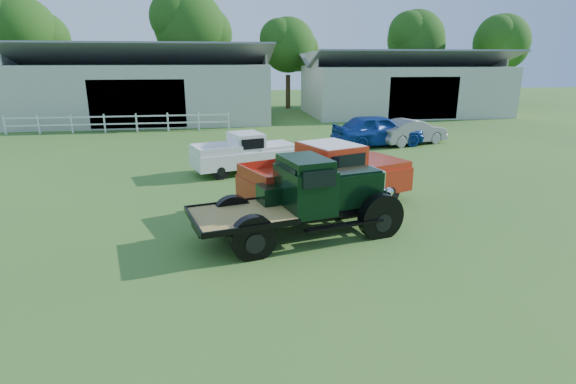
{
  "coord_description": "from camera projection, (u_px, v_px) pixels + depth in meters",
  "views": [
    {
      "loc": [
        -1.58,
        -10.59,
        4.59
      ],
      "look_at": [
        0.2,
        1.2,
        1.05
      ],
      "focal_mm": 28.0,
      "sensor_mm": 36.0,
      "label": 1
    }
  ],
  "objects": [
    {
      "name": "red_pickup",
      "position": [
        327.0,
        175.0,
        14.32
      ],
      "size": [
        6.08,
        4.11,
        2.07
      ],
      "primitive_type": null,
      "rotation": [
        0.0,
        0.0,
        0.38
      ],
      "color": "#AC2713",
      "rests_on": "ground"
    },
    {
      "name": "misc_car_blue",
      "position": [
        378.0,
        130.0,
        24.55
      ],
      "size": [
        5.26,
        2.65,
        1.72
      ],
      "primitive_type": "imported",
      "rotation": [
        0.0,
        0.0,
        1.7
      ],
      "color": "navy",
      "rests_on": "ground"
    },
    {
      "name": "fence_rail",
      "position": [
        121.0,
        123.0,
        29.22
      ],
      "size": [
        14.2,
        0.16,
        1.2
      ],
      "primitive_type": null,
      "color": "white",
      "rests_on": "ground"
    },
    {
      "name": "tree_a",
      "position": [
        25.0,
        51.0,
        38.79
      ],
      "size": [
        6.3,
        6.3,
        10.5
      ],
      "primitive_type": null,
      "color": "#16410D",
      "rests_on": "ground"
    },
    {
      "name": "tree_c",
      "position": [
        288.0,
        60.0,
        42.29
      ],
      "size": [
        5.4,
        5.4,
        9.0
      ],
      "primitive_type": null,
      "color": "#16410D",
      "rests_on": "ground"
    },
    {
      "name": "white_pickup",
      "position": [
        245.0,
        153.0,
        18.77
      ],
      "size": [
        4.76,
        3.0,
        1.63
      ],
      "primitive_type": null,
      "rotation": [
        0.0,
        0.0,
        0.31
      ],
      "color": "white",
      "rests_on": "ground"
    },
    {
      "name": "shed_left",
      "position": [
        147.0,
        83.0,
        34.42
      ],
      "size": [
        18.8,
        10.2,
        5.6
      ],
      "primitive_type": null,
      "color": "#B7B9A6",
      "rests_on": "ground"
    },
    {
      "name": "tree_b",
      "position": [
        191.0,
        46.0,
        41.6
      ],
      "size": [
        6.9,
        6.9,
        11.5
      ],
      "primitive_type": null,
      "color": "#16410D",
      "rests_on": "ground"
    },
    {
      "name": "shed_right",
      "position": [
        402.0,
        83.0,
        38.43
      ],
      "size": [
        16.8,
        9.2,
        5.2
      ],
      "primitive_type": null,
      "color": "#B7B9A6",
      "rests_on": "ground"
    },
    {
      "name": "tree_d",
      "position": [
        415.0,
        55.0,
        44.96
      ],
      "size": [
        6.0,
        6.0,
        10.0
      ],
      "primitive_type": null,
      "color": "#16410D",
      "rests_on": "ground"
    },
    {
      "name": "misc_car_grey",
      "position": [
        411.0,
        132.0,
        25.04
      ],
      "size": [
        4.51,
        2.83,
        1.4
      ],
      "primitive_type": "imported",
      "rotation": [
        0.0,
        0.0,
        1.91
      ],
      "color": "slate",
      "rests_on": "ground"
    },
    {
      "name": "vintage_flatbed",
      "position": [
        301.0,
        198.0,
        11.8
      ],
      "size": [
        5.82,
        3.44,
        2.16
      ],
      "primitive_type": null,
      "rotation": [
        0.0,
        0.0,
        0.25
      ],
      "color": "black",
      "rests_on": "ground"
    },
    {
      "name": "ground",
      "position": [
        287.0,
        244.0,
        11.57
      ],
      "size": [
        120.0,
        120.0,
        0.0
      ],
      "primitive_type": "plane",
      "color": "#3C6A2B"
    },
    {
      "name": "tree_e",
      "position": [
        500.0,
        57.0,
        44.28
      ],
      "size": [
        5.7,
        5.7,
        9.5
      ],
      "primitive_type": null,
      "color": "#16410D",
      "rests_on": "ground"
    }
  ]
}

